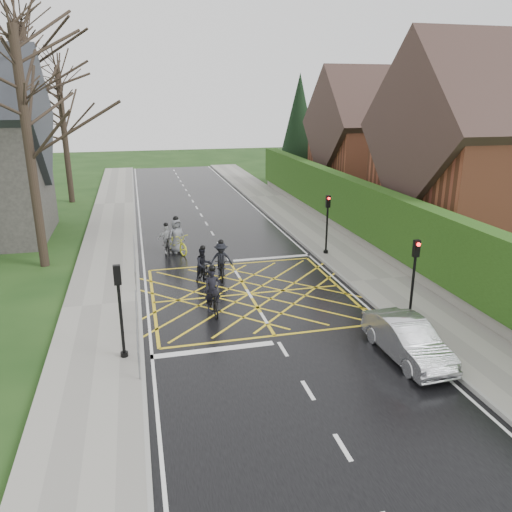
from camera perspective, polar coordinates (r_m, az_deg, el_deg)
name	(u,v)px	position (r m, az deg, el deg)	size (l,w,h in m)	color
ground	(249,294)	(21.25, -0.79, -4.35)	(120.00, 120.00, 0.00)	black
road	(249,294)	(21.25, -0.79, -4.34)	(9.00, 80.00, 0.01)	black
sidewalk_right	(378,280)	(23.22, 13.81, -2.72)	(3.00, 80.00, 0.15)	gray
sidewalk_left	(102,306)	(20.83, -17.17, -5.45)	(3.00, 80.00, 0.15)	gray
stone_wall	(358,237)	(28.99, 11.58, 2.13)	(0.50, 38.00, 0.70)	slate
hedge	(360,207)	(28.57, 11.79, 5.51)	(0.90, 38.00, 2.80)	#1D3C10
house_near	(499,160)	(30.24, 26.06, 9.82)	(11.80, 9.80, 11.30)	brown
house_far	(378,144)	(41.97, 13.78, 12.37)	(9.80, 8.80, 10.30)	brown
conifer	(299,130)	(47.74, 4.93, 14.18)	(4.60, 4.60, 10.00)	black
tree_near	(22,98)	(25.59, -25.16, 15.99)	(9.24, 9.24, 11.44)	black
tree_mid	(29,85)	(33.65, -24.52, 17.39)	(10.08, 10.08, 12.48)	black
tree_far	(61,107)	(41.47, -21.35, 15.56)	(8.40, 8.40, 10.40)	black
railing_south	(137,323)	(17.28, -13.43, -7.50)	(0.05, 5.04, 1.03)	slate
railing_north	(134,256)	(24.29, -13.72, -0.02)	(0.05, 6.04, 1.03)	slate
traffic_light_ne	(327,225)	(26.02, 8.12, 3.51)	(0.24, 0.31, 3.21)	black
traffic_light_se	(413,281)	(18.84, 17.51, -2.78)	(0.24, 0.31, 3.21)	black
traffic_light_sw	(121,313)	(16.02, -15.21, -6.26)	(0.24, 0.31, 3.21)	black
cyclist_rear	(213,297)	(19.38, -4.92, -4.69)	(0.73, 1.99, 1.92)	black
cyclist_back	(204,268)	(22.58, -6.02, -1.35)	(0.88, 1.75, 1.69)	black
cyclist_mid	(221,264)	(23.02, -3.97, -0.86)	(1.13, 1.91, 1.80)	black
cyclist_front	(167,242)	(26.84, -10.16, 1.56)	(0.93, 1.71, 1.69)	black
cyclist_lead	(177,240)	(26.85, -9.04, 1.79)	(1.49, 2.19, 2.01)	#C2C818
car	(407,340)	(16.81, 16.93, -9.13)	(1.33, 3.82, 1.26)	#B1B3B8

